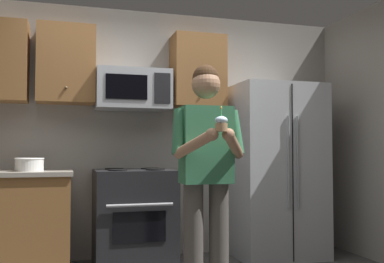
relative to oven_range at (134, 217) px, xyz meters
name	(u,v)px	position (x,y,z in m)	size (l,w,h in m)	color
wall_back	(143,133)	(0.15, 0.39, 0.84)	(4.40, 0.10, 2.60)	gray
oven_range	(134,217)	(0.00, 0.00, 0.00)	(0.76, 0.70, 0.93)	black
microwave	(133,90)	(0.00, 0.12, 1.26)	(0.74, 0.41, 0.40)	#9EA0A5
refrigerator	(276,170)	(1.50, -0.04, 0.44)	(0.90, 0.75, 1.80)	#B7BABF
cabinet_row_upper	(74,65)	(-0.57, 0.17, 1.49)	(2.78, 0.36, 0.76)	brown
bowl_large_white	(29,164)	(-0.96, -0.01, 0.52)	(0.26, 0.26, 0.12)	white
person	(207,165)	(0.37, -1.14, 0.53)	(0.60, 0.48, 1.76)	#4C4742
cupcake	(221,124)	(0.37, -1.47, 0.83)	(0.09, 0.09, 0.17)	#A87F56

